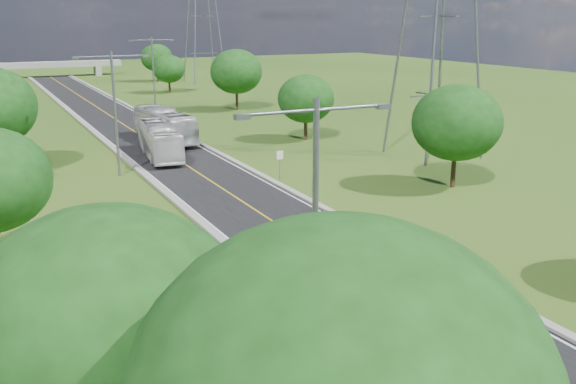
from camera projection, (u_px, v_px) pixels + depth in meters
name	position (u px, v px, depth m)	size (l,w,h in m)	color
ground	(146.00, 139.00, 68.02)	(260.00, 260.00, 0.00)	#2B4E15
road	(132.00, 130.00, 73.19)	(8.00, 150.00, 0.06)	black
curb_left	(94.00, 132.00, 71.33)	(0.50, 150.00, 0.22)	gray
curb_right	(168.00, 127.00, 75.00)	(0.50, 150.00, 0.22)	gray
speed_limit_sign	(280.00, 160.00, 50.85)	(0.55, 0.09, 2.40)	slate
overpass	(49.00, 66.00, 136.37)	(30.00, 3.00, 3.20)	gray
streetlight_near_left	(315.00, 214.00, 22.47)	(5.90, 0.25, 10.00)	slate
streetlight_mid_left	(115.00, 103.00, 50.92)	(5.90, 0.25, 10.00)	slate
streetlight_far_right	(153.00, 68.00, 84.55)	(5.90, 0.25, 10.00)	slate
power_tower_near	(441.00, 0.00, 56.54)	(9.00, 6.40, 28.00)	slate
power_tower_far	(202.00, 8.00, 122.94)	(9.00, 6.40, 28.00)	slate
tree_la	(109.00, 327.00, 15.75)	(7.14, 7.14, 8.30)	black
tree_rb	(457.00, 123.00, 47.73)	(6.72, 6.72, 7.82)	black
tree_rc	(306.00, 99.00, 66.44)	(5.88, 5.88, 6.84)	black
tree_rd	(236.00, 72.00, 87.75)	(7.14, 7.14, 8.30)	black
tree_re	(169.00, 69.00, 107.70)	(5.46, 5.46, 6.35)	black
tree_rf	(157.00, 58.00, 126.29)	(6.30, 6.30, 7.33)	black
bus_outbound	(164.00, 125.00, 66.26)	(2.82, 12.07, 3.36)	silver
bus_inbound	(159.00, 140.00, 58.90)	(2.60, 11.10, 3.09)	silver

